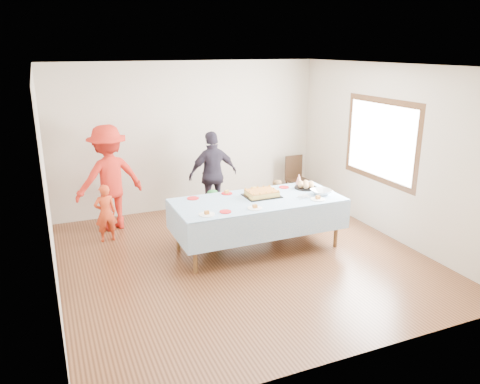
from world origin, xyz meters
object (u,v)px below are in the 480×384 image
Objects in this scene: party_table at (258,203)px; dining_chair at (296,176)px; adult_left at (109,178)px; birthday_cake at (262,194)px.

dining_chair is at bearing 47.26° from party_table.
adult_left is at bearing 178.75° from dining_chair.
adult_left is at bearing 141.60° from birthday_cake.
adult_left is at bearing 138.14° from party_table.
party_table is 1.43× the size of adult_left.
birthday_cake is 0.59× the size of dining_chair.
adult_left reaches higher than dining_chair.
dining_chair is (1.59, 1.74, -0.33)m from birthday_cake.
dining_chair is 3.62m from adult_left.
party_table is 0.18m from birthday_cake.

